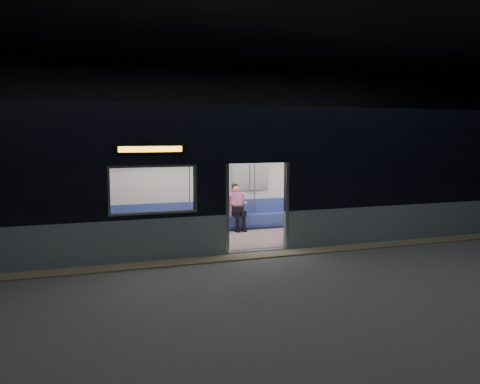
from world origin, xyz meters
TOP-DOWN VIEW (x-y plane):
  - station_floor at (0.00, 0.00)m, footprint 24.00×14.00m
  - station_envelope at (0.00, 0.00)m, footprint 24.00×14.00m
  - tactile_strip at (0.00, 0.55)m, footprint 22.80×0.50m
  - metro_car at (-0.00, 2.54)m, footprint 18.00×3.04m
  - passenger at (0.38, 3.55)m, footprint 0.36×0.62m
  - handbag at (0.34, 3.34)m, footprint 0.33×0.30m
  - transit_map at (0.90, 3.85)m, footprint 1.02×0.03m

SIDE VIEW (x-z plane):
  - station_floor at x=0.00m, z-range -0.01..0.00m
  - tactile_strip at x=0.00m, z-range 0.00..0.03m
  - handbag at x=0.34m, z-range 0.60..0.73m
  - passenger at x=0.38m, z-range 0.12..1.41m
  - transit_map at x=0.90m, z-range 1.15..1.81m
  - metro_car at x=0.00m, z-range 0.17..3.52m
  - station_envelope at x=0.00m, z-range 1.16..6.16m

